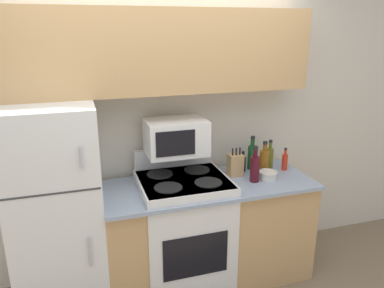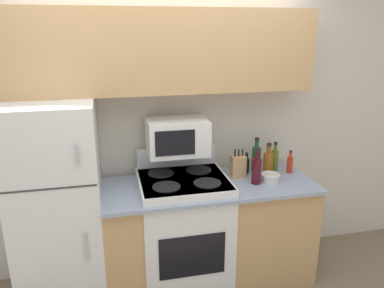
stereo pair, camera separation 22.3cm
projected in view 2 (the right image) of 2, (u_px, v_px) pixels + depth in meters
wall_back at (163, 127)px, 3.20m from camera, size 8.00×0.05×2.55m
lower_cabinets at (209, 232)px, 3.15m from camera, size 1.71×0.67×0.89m
refrigerator at (59, 206)px, 2.81m from camera, size 0.63×0.69×1.61m
upper_cabinets at (164, 51)px, 2.83m from camera, size 2.33×0.33×0.62m
stove at (184, 230)px, 3.08m from camera, size 0.70×0.66×1.12m
microwave at (177, 137)px, 2.97m from camera, size 0.47×0.34×0.28m
knife_block at (238, 166)px, 3.12m from camera, size 0.12×0.10×0.24m
bowl at (270, 177)px, 3.03m from camera, size 0.15×0.15×0.07m
bottle_olive_oil at (275, 159)px, 3.25m from camera, size 0.06×0.06×0.26m
bottle_wine_red at (256, 170)px, 2.97m from camera, size 0.08×0.08×0.30m
bottle_hot_sauce at (290, 164)px, 3.21m from camera, size 0.05×0.05×0.20m
bottle_soy_sauce at (246, 165)px, 3.21m from camera, size 0.05×0.05×0.18m
bottle_whiskey at (268, 163)px, 3.15m from camera, size 0.08×0.08×0.28m
bottle_wine_green at (256, 158)px, 3.24m from camera, size 0.08×0.08×0.30m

